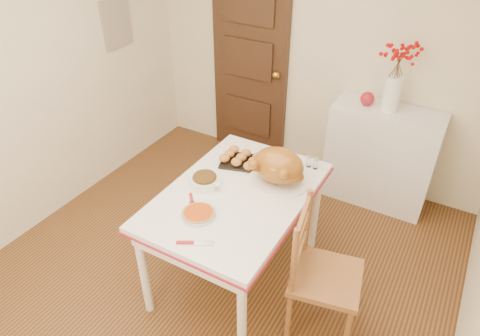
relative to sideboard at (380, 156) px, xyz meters
The scene contains 18 objects.
floor 2.01m from the sideboard, 114.31° to the right, with size 3.50×4.00×0.00m, color #412611.
wall_back 1.14m from the sideboard, 164.70° to the left, with size 3.50×0.00×2.50m, color beige.
wall_left 3.21m from the sideboard, 145.13° to the right, with size 0.00×4.00×2.50m, color beige.
door_back 1.61m from the sideboard, behind, with size 0.85×0.06×2.06m, color black.
photo_board 2.79m from the sideboard, 167.11° to the right, with size 0.03×0.35×0.45m, color #A69C88.
sideboard is the anchor object (origin of this frame).
kitchen_table 1.68m from the sideboard, 113.05° to the right, with size 0.94×1.38×0.82m, color white, non-canonical shape.
chair_oak 1.65m from the sideboard, 87.07° to the right, with size 0.45×0.45×1.01m, color #A56634, non-canonical shape.
berry_vase 0.80m from the sideboard, behind, with size 0.33×0.33×0.64m, color white, non-canonical shape.
apple 0.58m from the sideboard, behind, with size 0.12×0.12×0.12m, color maroon.
turkey_platter 1.46m from the sideboard, 109.53° to the right, with size 0.43×0.35×0.27m, color brown, non-canonical shape.
pumpkin_pie 2.05m from the sideboard, 111.65° to the right, with size 0.22×0.22×0.05m, color #B2400A.
stuffing_dish 1.86m from the sideboard, 119.51° to the right, with size 0.26×0.20×0.10m, color #473213, non-canonical shape.
rolls_tray 1.50m from the sideboard, 124.18° to the right, with size 0.30×0.24×0.08m, color #AE642E, non-canonical shape.
pie_server 2.22m from the sideboard, 106.51° to the right, with size 0.23×0.06×0.01m, color silver, non-canonical shape.
carving_knife 2.03m from the sideboard, 114.82° to the right, with size 0.26×0.06×0.01m, color silver, non-canonical shape.
drinking_glass 1.27m from the sideboard, 119.41° to the right, with size 0.06×0.06×0.11m, color white.
shaker_pair 1.11m from the sideboard, 108.04° to the right, with size 0.09×0.04×0.09m, color white, non-canonical shape.
Camera 1 is at (1.36, -1.82, 2.66)m, focal length 32.34 mm.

